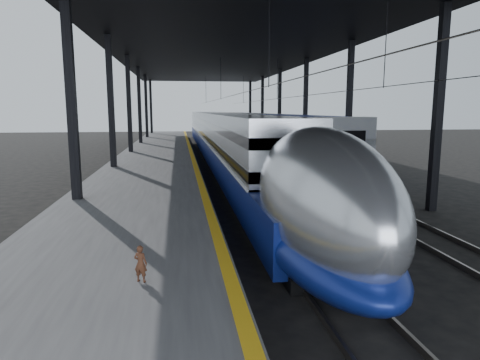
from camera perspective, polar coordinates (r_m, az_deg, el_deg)
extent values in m
plane|color=black|center=(13.48, -0.38, -10.29)|extent=(160.00, 160.00, 0.00)
cube|color=#4C4C4F|center=(32.87, -11.22, 2.12)|extent=(6.00, 80.00, 1.00)
cube|color=gold|center=(32.78, -6.35, 3.11)|extent=(0.30, 80.00, 0.01)
cube|color=slate|center=(33.01, -2.88, 1.58)|extent=(0.08, 80.00, 0.16)
cube|color=slate|center=(33.18, -0.41, 1.63)|extent=(0.08, 80.00, 0.16)
cube|color=slate|center=(33.84, 5.58, 1.74)|extent=(0.08, 80.00, 0.16)
cube|color=slate|center=(34.21, 7.93, 1.78)|extent=(0.08, 80.00, 0.16)
cube|color=black|center=(18.04, -21.50, 8.61)|extent=(0.35, 0.35, 9.00)
cube|color=black|center=(20.90, 24.90, 8.41)|extent=(0.35, 0.35, 9.00)
cube|color=black|center=(27.88, -16.80, 8.89)|extent=(0.35, 0.35, 9.00)
cube|color=black|center=(29.81, 14.33, 9.00)|extent=(0.35, 0.35, 9.00)
cube|color=black|center=(37.80, -14.55, 9.00)|extent=(0.35, 0.35, 9.00)
cube|color=black|center=(39.24, 8.71, 9.19)|extent=(0.35, 0.35, 9.00)
cube|color=black|center=(47.75, -13.24, 9.06)|extent=(0.35, 0.35, 9.00)
cube|color=black|center=(48.90, 5.28, 9.27)|extent=(0.35, 0.35, 9.00)
cube|color=black|center=(57.72, -12.38, 9.10)|extent=(0.35, 0.35, 9.00)
cube|color=black|center=(58.68, 2.99, 9.30)|extent=(0.35, 0.35, 9.00)
cube|color=black|center=(67.70, -11.77, 9.12)|extent=(0.35, 0.35, 9.00)
cube|color=black|center=(68.52, 1.36, 9.31)|extent=(0.35, 0.35, 9.00)
cube|color=black|center=(33.11, -1.90, 17.53)|extent=(18.00, 75.00, 0.45)
cylinder|color=slate|center=(32.80, -1.69, 11.03)|extent=(0.03, 74.00, 0.03)
cylinder|color=slate|center=(33.74, 6.94, 10.92)|extent=(0.03, 74.00, 0.03)
cube|color=silver|center=(42.60, -3.17, 6.28)|extent=(2.86, 57.00, 3.94)
cube|color=navy|center=(41.19, -2.97, 4.46)|extent=(2.94, 62.00, 1.53)
cube|color=silver|center=(42.62, -3.16, 5.69)|extent=(2.96, 57.00, 0.10)
cube|color=black|center=(42.55, -3.18, 7.81)|extent=(2.90, 57.00, 0.41)
cube|color=black|center=(42.60, -3.17, 6.28)|extent=(2.90, 57.00, 0.41)
ellipsoid|color=silver|center=(11.74, 10.48, -2.65)|extent=(2.86, 8.40, 3.94)
ellipsoid|color=navy|center=(12.02, 10.32, -7.94)|extent=(2.94, 8.40, 1.68)
ellipsoid|color=black|center=(9.21, 15.77, -1.13)|extent=(1.48, 2.20, 0.89)
cube|color=black|center=(12.28, 10.21, -11.45)|extent=(2.17, 2.60, 0.40)
cube|color=black|center=(33.37, -1.70, 1.88)|extent=(2.17, 2.60, 0.40)
cube|color=navy|center=(31.46, 7.97, 4.86)|extent=(2.97, 18.00, 4.03)
cube|color=#999CA2|center=(23.54, 13.64, 3.20)|extent=(3.02, 1.20, 4.08)
cube|color=black|center=(22.89, 14.30, 5.28)|extent=(1.80, 0.06, 0.90)
cube|color=#A60C23|center=(23.02, 14.16, 1.86)|extent=(1.27, 0.06, 0.58)
cube|color=#999CA2|center=(49.96, 1.91, 6.57)|extent=(2.97, 18.00, 4.03)
cube|color=#999CA2|center=(68.73, -0.88, 7.33)|extent=(2.97, 18.00, 4.03)
cube|color=black|center=(26.02, 11.53, -0.47)|extent=(2.33, 2.40, 0.36)
cube|color=black|center=(47.15, 2.53, 4.04)|extent=(2.33, 2.40, 0.36)
imported|color=#4F2B1A|center=(9.22, -13.12, -10.80)|extent=(0.34, 0.28, 0.78)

